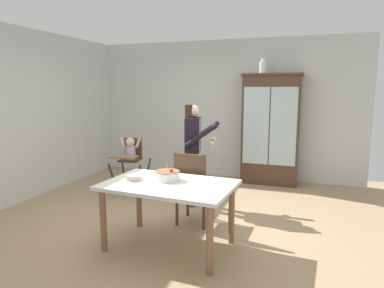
% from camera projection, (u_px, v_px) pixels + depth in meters
% --- Properties ---
extents(ground_plane, '(6.24, 6.24, 0.00)m').
position_uv_depth(ground_plane, '(176.00, 222.00, 4.51)').
color(ground_plane, tan).
extents(wall_back, '(5.32, 0.06, 2.70)m').
position_uv_depth(wall_back, '(224.00, 110.00, 6.75)').
color(wall_back, silver).
rests_on(wall_back, ground_plane).
extents(wall_left, '(0.06, 5.32, 2.70)m').
position_uv_depth(wall_left, '(14.00, 116.00, 5.14)').
color(wall_left, silver).
rests_on(wall_left, ground_plane).
extents(china_cabinet, '(1.08, 0.48, 2.03)m').
position_uv_depth(china_cabinet, '(271.00, 129.00, 6.25)').
color(china_cabinet, '#4C3323').
rests_on(china_cabinet, ground_plane).
extents(ceramic_vase, '(0.13, 0.13, 0.27)m').
position_uv_depth(ceramic_vase, '(263.00, 67.00, 6.13)').
color(ceramic_vase, white).
rests_on(ceramic_vase, china_cabinet).
extents(high_chair_with_toddler, '(0.65, 0.74, 0.95)m').
position_uv_depth(high_chair_with_toddler, '(130.00, 155.00, 5.71)').
color(high_chair_with_toddler, '#4C3323').
rests_on(high_chair_with_toddler, ground_plane).
extents(adult_person, '(0.57, 0.56, 1.53)m').
position_uv_depth(adult_person, '(193.00, 142.00, 5.05)').
color(adult_person, '#47474C').
rests_on(adult_person, ground_plane).
extents(dining_table, '(1.46, 1.00, 0.74)m').
position_uv_depth(dining_table, '(169.00, 192.00, 3.71)').
color(dining_table, silver).
rests_on(dining_table, ground_plane).
extents(birthday_cake, '(0.28, 0.28, 0.19)m').
position_uv_depth(birthday_cake, '(167.00, 176.00, 3.81)').
color(birthday_cake, white).
rests_on(birthday_cake, dining_table).
extents(serving_bowl, '(0.18, 0.18, 0.05)m').
position_uv_depth(serving_bowl, '(134.00, 178.00, 3.82)').
color(serving_bowl, '#C6AD93').
rests_on(serving_bowl, dining_table).
extents(dining_chair_far_side, '(0.46, 0.46, 0.96)m').
position_uv_depth(dining_chair_far_side, '(193.00, 184.00, 4.34)').
color(dining_chair_far_side, '#4C3323').
rests_on(dining_chair_far_side, ground_plane).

